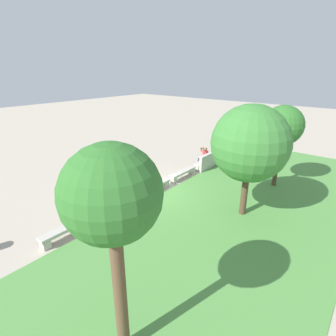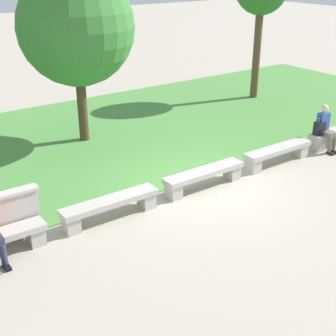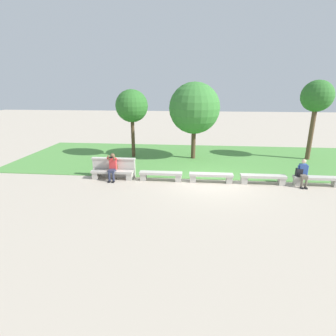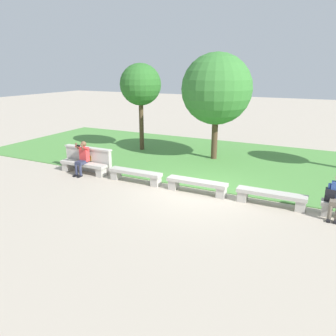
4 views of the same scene
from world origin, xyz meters
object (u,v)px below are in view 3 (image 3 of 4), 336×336
object	(u,v)px
backpack	(299,172)
tree_left_background	(132,106)
bench_near	(161,175)
bench_far	(263,178)
person_distant	(303,172)
person_photographer	(112,166)
bench_end	(317,180)
tree_right_background	(317,97)
tree_behind_wall	(194,108)
bench_mid	(211,176)
bench_main	(112,173)

from	to	relation	value
backpack	tree_left_background	xyz separation A→B (m)	(-8.84, 4.44, 2.65)
bench_near	bench_far	bearing A→B (deg)	0.00
bench_far	person_distant	bearing A→B (deg)	-2.17
bench_near	person_photographer	world-z (taller)	person_photographer
backpack	tree_left_background	size ratio (longest dim) A/B	0.10
bench_end	tree_right_background	size ratio (longest dim) A/B	0.43
tree_behind_wall	tree_right_background	distance (m)	7.30
bench_mid	person_photographer	size ratio (longest dim) A/B	1.59
person_photographer	bench_mid	bearing A→B (deg)	0.92
person_photographer	tree_behind_wall	bearing A→B (deg)	48.66
bench_main	bench_near	xyz separation A→B (m)	(2.44, 0.00, 0.00)
bench_near	bench_far	distance (m)	4.88
person_distant	tree_left_background	distance (m)	10.39
tree_left_background	bench_main	bearing A→B (deg)	-91.06
tree_behind_wall	person_distant	bearing A→B (deg)	-41.38
bench_far	person_photographer	xyz separation A→B (m)	(-7.26, -0.08, 0.43)
bench_main	person_photographer	bearing A→B (deg)	-53.15
bench_end	person_photographer	size ratio (longest dim) A/B	1.59
bench_end	person_distant	size ratio (longest dim) A/B	1.66
bench_end	backpack	world-z (taller)	backpack
bench_far	tree_behind_wall	bearing A→B (deg)	127.05
bench_mid	backpack	bearing A→B (deg)	0.18
bench_main	backpack	bearing A→B (deg)	0.08
tree_left_background	backpack	bearing A→B (deg)	-26.65
bench_near	bench_mid	xyz separation A→B (m)	(2.44, 0.00, 0.00)
backpack	tree_left_background	distance (m)	10.24
bench_mid	bench_end	distance (m)	4.88
bench_near	person_distant	distance (m)	6.64
backpack	bench_near	bearing A→B (deg)	-179.89
bench_mid	tree_right_background	size ratio (longest dim) A/B	0.43
bench_mid	tree_behind_wall	world-z (taller)	tree_behind_wall
bench_mid	person_photographer	xyz separation A→B (m)	(-4.82, -0.08, 0.43)
bench_far	person_distant	distance (m)	1.79
bench_far	bench_end	xyz separation A→B (m)	(2.44, 0.00, 0.00)
person_distant	backpack	world-z (taller)	person_distant
bench_main	bench_far	distance (m)	7.32
bench_main	bench_near	bearing A→B (deg)	0.00
bench_main	tree_right_background	size ratio (longest dim) A/B	0.43
bench_far	bench_end	bearing A→B (deg)	0.00
tree_left_background	bench_end	bearing A→B (deg)	-24.69
person_photographer	backpack	bearing A→B (deg)	0.58
person_photographer	person_distant	size ratio (longest dim) A/B	1.05
bench_far	backpack	distance (m)	1.63
bench_main	bench_mid	world-z (taller)	same
bench_far	tree_behind_wall	world-z (taller)	tree_behind_wall
bench_main	person_distant	bearing A→B (deg)	-0.42
bench_mid	bench_main	bearing A→B (deg)	180.00
person_photographer	tree_left_background	bearing A→B (deg)	89.70
tree_right_background	tree_left_background	bearing A→B (deg)	-177.99
bench_near	tree_left_background	world-z (taller)	tree_left_background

